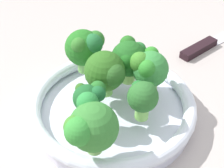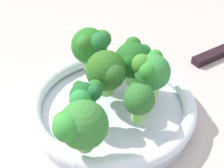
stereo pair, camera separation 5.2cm
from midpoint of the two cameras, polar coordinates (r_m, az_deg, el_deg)
The scene contains 9 objects.
ground_plane at distance 55.29cm, azimuth 0.17°, elevation -8.45°, with size 130.00×130.00×2.50cm, color #B4A8A1.
bowl at distance 54.96cm, azimuth 2.70°, elevation -4.06°, with size 26.97×26.97×3.87cm.
broccoli_floret_0 at distance 43.18cm, azimuth -2.01°, elevation -6.87°, with size 7.63×6.64×7.72cm.
broccoli_floret_1 at distance 54.38cm, azimuth 6.27°, elevation 4.04°, with size 6.26×5.88×7.48cm.
broccoli_floret_2 at distance 48.39cm, azimuth -1.45°, elevation -2.11°, with size 4.70×4.77×6.03cm.
broccoli_floret_3 at distance 48.09cm, azimuth 7.68°, elevation -2.75°, with size 4.62×4.54×6.30cm.
broccoli_floret_4 at distance 52.53cm, azimuth 9.35°, elevation 2.02°, with size 6.52×6.05×7.21cm.
broccoli_floret_5 at distance 56.94cm, azimuth -0.91°, elevation 6.42°, with size 6.47×6.65×7.78cm.
broccoli_floret_6 at distance 52.04cm, azimuth 2.03°, elevation 2.09°, with size 6.60×6.85×7.57cm.
Camera 2 is at (29.91, 22.42, 39.71)cm, focal length 54.28 mm.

